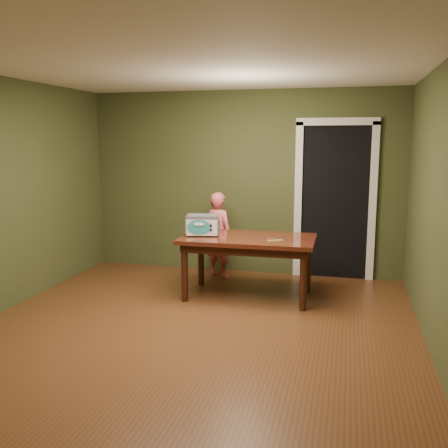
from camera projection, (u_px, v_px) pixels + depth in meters
The scene contains 8 objects.
floor at pixel (190, 334), 4.97m from camera, with size 5.00×5.00×0.00m, color brown.
room_shell at pixel (188, 162), 4.69m from camera, with size 4.52×5.02×2.61m.
doorway at pixel (335, 200), 7.14m from camera, with size 1.10×0.66×2.25m.
dining_table at pixel (248, 245), 6.04m from camera, with size 1.61×0.91×0.75m.
toy_oven at pixel (203, 224), 6.11m from camera, with size 0.45×0.35×0.25m.
baking_pan at pixel (271, 239), 5.83m from camera, with size 0.10×0.10×0.02m.
spatula at pixel (275, 240), 5.79m from camera, with size 0.18×0.03×0.01m, color #D5D15C.
child at pixel (219, 235), 6.95m from camera, with size 0.44×0.29×1.20m, color #ED616B.
Camera 1 is at (1.47, -4.50, 1.91)m, focal length 40.00 mm.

